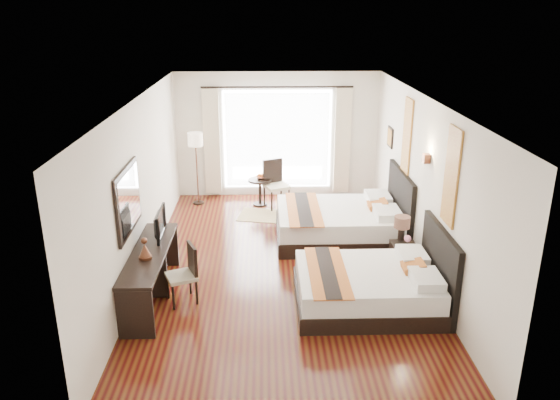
{
  "coord_description": "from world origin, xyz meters",
  "views": [
    {
      "loc": [
        -0.3,
        -8.23,
        4.12
      ],
      "look_at": [
        -0.04,
        0.22,
        1.11
      ],
      "focal_mm": 35.0,
      "sensor_mm": 36.0,
      "label": 1
    }
  ],
  "objects_px": {
    "television": "(156,223)",
    "window_chair": "(276,193)",
    "console_desk": "(151,275)",
    "fruit_bowl": "(261,178)",
    "nightstand": "(403,258)",
    "table_lamp": "(402,224)",
    "floor_lamp": "(196,144)",
    "desk_chair": "(183,285)",
    "side_table": "(260,192)",
    "vase": "(407,243)",
    "bed_far": "(343,222)",
    "bed_near": "(373,286)"
  },
  "relations": [
    {
      "from": "console_desk",
      "to": "window_chair",
      "type": "xyz_separation_m",
      "value": [
        1.94,
        3.86,
        -0.07
      ]
    },
    {
      "from": "table_lamp",
      "to": "side_table",
      "type": "bearing_deg",
      "value": 126.76
    },
    {
      "from": "nightstand",
      "to": "desk_chair",
      "type": "xyz_separation_m",
      "value": [
        -3.47,
        -0.86,
        0.03
      ]
    },
    {
      "from": "desk_chair",
      "to": "side_table",
      "type": "height_order",
      "value": "desk_chair"
    },
    {
      "from": "desk_chair",
      "to": "bed_far",
      "type": "bearing_deg",
      "value": -162.94
    },
    {
      "from": "bed_far",
      "to": "side_table",
      "type": "relative_size",
      "value": 3.95
    },
    {
      "from": "table_lamp",
      "to": "television",
      "type": "relative_size",
      "value": 0.55
    },
    {
      "from": "fruit_bowl",
      "to": "bed_far",
      "type": "bearing_deg",
      "value": -51.65
    },
    {
      "from": "side_table",
      "to": "nightstand",
      "type": "bearing_deg",
      "value": -54.08
    },
    {
      "from": "side_table",
      "to": "window_chair",
      "type": "bearing_deg",
      "value": -22.65
    },
    {
      "from": "vase",
      "to": "desk_chair",
      "type": "relative_size",
      "value": 0.13
    },
    {
      "from": "fruit_bowl",
      "to": "television",
      "type": "bearing_deg",
      "value": -114.76
    },
    {
      "from": "table_lamp",
      "to": "console_desk",
      "type": "height_order",
      "value": "table_lamp"
    },
    {
      "from": "floor_lamp",
      "to": "fruit_bowl",
      "type": "xyz_separation_m",
      "value": [
        1.39,
        -0.11,
        -0.73
      ]
    },
    {
      "from": "bed_far",
      "to": "nightstand",
      "type": "bearing_deg",
      "value": -58.93
    },
    {
      "from": "desk_chair",
      "to": "floor_lamp",
      "type": "relative_size",
      "value": 0.55
    },
    {
      "from": "table_lamp",
      "to": "floor_lamp",
      "type": "relative_size",
      "value": 0.26
    },
    {
      "from": "bed_far",
      "to": "television",
      "type": "xyz_separation_m",
      "value": [
        -3.12,
        -1.54,
        0.63
      ]
    },
    {
      "from": "console_desk",
      "to": "desk_chair",
      "type": "height_order",
      "value": "desk_chair"
    },
    {
      "from": "vase",
      "to": "window_chair",
      "type": "bearing_deg",
      "value": 121.79
    },
    {
      "from": "side_table",
      "to": "bed_near",
      "type": "bearing_deg",
      "value": -69.0
    },
    {
      "from": "nightstand",
      "to": "television",
      "type": "relative_size",
      "value": 0.65
    },
    {
      "from": "console_desk",
      "to": "window_chair",
      "type": "distance_m",
      "value": 4.32
    },
    {
      "from": "console_desk",
      "to": "side_table",
      "type": "height_order",
      "value": "console_desk"
    },
    {
      "from": "desk_chair",
      "to": "floor_lamp",
      "type": "distance_m",
      "value": 4.39
    },
    {
      "from": "bed_far",
      "to": "console_desk",
      "type": "xyz_separation_m",
      "value": [
        -3.14,
        -2.09,
        0.04
      ]
    },
    {
      "from": "bed_far",
      "to": "window_chair",
      "type": "distance_m",
      "value": 2.13
    },
    {
      "from": "fruit_bowl",
      "to": "console_desk",
      "type": "bearing_deg",
      "value": -111.96
    },
    {
      "from": "vase",
      "to": "side_table",
      "type": "relative_size",
      "value": 0.2
    },
    {
      "from": "nightstand",
      "to": "side_table",
      "type": "bearing_deg",
      "value": 125.92
    },
    {
      "from": "bed_near",
      "to": "desk_chair",
      "type": "xyz_separation_m",
      "value": [
        -2.77,
        0.19,
        -0.04
      ]
    },
    {
      "from": "television",
      "to": "floor_lamp",
      "type": "bearing_deg",
      "value": -5.12
    },
    {
      "from": "table_lamp",
      "to": "television",
      "type": "xyz_separation_m",
      "value": [
        -3.91,
        -0.33,
        0.19
      ]
    },
    {
      "from": "vase",
      "to": "window_chair",
      "type": "distance_m",
      "value": 3.83
    },
    {
      "from": "floor_lamp",
      "to": "fruit_bowl",
      "type": "relative_size",
      "value": 6.76
    },
    {
      "from": "television",
      "to": "window_chair",
      "type": "xyz_separation_m",
      "value": [
        1.92,
        3.31,
        -0.66
      ]
    },
    {
      "from": "floor_lamp",
      "to": "window_chair",
      "type": "relative_size",
      "value": 1.55
    },
    {
      "from": "nightstand",
      "to": "floor_lamp",
      "type": "height_order",
      "value": "floor_lamp"
    },
    {
      "from": "fruit_bowl",
      "to": "nightstand",
      "type": "bearing_deg",
      "value": -54.5
    },
    {
      "from": "floor_lamp",
      "to": "window_chair",
      "type": "xyz_separation_m",
      "value": [
        1.71,
        -0.27,
        -1.03
      ]
    },
    {
      "from": "television",
      "to": "side_table",
      "type": "height_order",
      "value": "television"
    },
    {
      "from": "table_lamp",
      "to": "fruit_bowl",
      "type": "height_order",
      "value": "table_lamp"
    },
    {
      "from": "nightstand",
      "to": "fruit_bowl",
      "type": "xyz_separation_m",
      "value": [
        -2.34,
        3.28,
        0.38
      ]
    },
    {
      "from": "desk_chair",
      "to": "window_chair",
      "type": "xyz_separation_m",
      "value": [
        1.46,
        3.98,
        0.05
      ]
    },
    {
      "from": "table_lamp",
      "to": "desk_chair",
      "type": "bearing_deg",
      "value": -163.73
    },
    {
      "from": "fruit_bowl",
      "to": "vase",
      "type": "bearing_deg",
      "value": -55.57
    },
    {
      "from": "console_desk",
      "to": "fruit_bowl",
      "type": "bearing_deg",
      "value": 68.04
    },
    {
      "from": "floor_lamp",
      "to": "fruit_bowl",
      "type": "height_order",
      "value": "floor_lamp"
    },
    {
      "from": "fruit_bowl",
      "to": "side_table",
      "type": "bearing_deg",
      "value": -152.82
    },
    {
      "from": "bed_far",
      "to": "table_lamp",
      "type": "distance_m",
      "value": 1.51
    }
  ]
}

